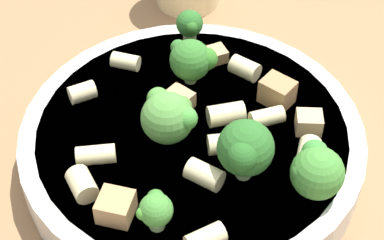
% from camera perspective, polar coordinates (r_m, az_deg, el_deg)
% --- Properties ---
extents(ground_plane, '(2.00, 2.00, 0.00)m').
position_cam_1_polar(ground_plane, '(0.52, -0.00, -3.44)').
color(ground_plane, '#936D47').
extents(pasta_bowl, '(0.26, 0.26, 0.03)m').
position_cam_1_polar(pasta_bowl, '(0.50, -0.00, -1.94)').
color(pasta_bowl, silver).
rests_on(pasta_bowl, ground_plane).
extents(broccoli_floret_0, '(0.04, 0.04, 0.04)m').
position_cam_1_polar(broccoli_floret_0, '(0.51, 0.00, 5.38)').
color(broccoli_floret_0, '#84AD60').
rests_on(broccoli_floret_0, pasta_bowl).
extents(broccoli_floret_1, '(0.04, 0.04, 0.05)m').
position_cam_1_polar(broccoli_floret_1, '(0.44, 4.73, -2.39)').
color(broccoli_floret_1, '#9EC175').
rests_on(broccoli_floret_1, pasta_bowl).
extents(broccoli_floret_2, '(0.04, 0.04, 0.04)m').
position_cam_1_polar(broccoli_floret_2, '(0.44, 10.98, -4.42)').
color(broccoli_floret_2, '#93B766').
rests_on(broccoli_floret_2, pasta_bowl).
extents(broccoli_floret_3, '(0.02, 0.02, 0.03)m').
position_cam_1_polar(broccoli_floret_3, '(0.42, -3.24, -7.96)').
color(broccoli_floret_3, '#9EC175').
rests_on(broccoli_floret_3, pasta_bowl).
extents(broccoli_floret_4, '(0.02, 0.02, 0.03)m').
position_cam_1_polar(broccoli_floret_4, '(0.56, -0.23, 8.44)').
color(broccoli_floret_4, '#93B766').
rests_on(broccoli_floret_4, pasta_bowl).
extents(broccoli_floret_5, '(0.05, 0.04, 0.04)m').
position_cam_1_polar(broccoli_floret_5, '(0.47, -2.07, 0.35)').
color(broccoli_floret_5, '#9EC175').
rests_on(broccoli_floret_5, pasta_bowl).
extents(rigatoni_0, '(0.03, 0.02, 0.01)m').
position_cam_1_polar(rigatoni_0, '(0.54, -5.93, 5.20)').
color(rigatoni_0, beige).
rests_on(rigatoni_0, pasta_bowl).
extents(rigatoni_1, '(0.03, 0.03, 0.02)m').
position_cam_1_polar(rigatoni_1, '(0.47, 2.76, -2.16)').
color(rigatoni_1, beige).
rests_on(rigatoni_1, pasta_bowl).
extents(rigatoni_2, '(0.02, 0.03, 0.01)m').
position_cam_1_polar(rigatoni_2, '(0.49, 6.67, 0.26)').
color(rigatoni_2, beige).
rests_on(rigatoni_2, pasta_bowl).
extents(rigatoni_3, '(0.02, 0.03, 0.02)m').
position_cam_1_polar(rigatoni_3, '(0.47, 10.36, -2.86)').
color(rigatoni_3, beige).
rests_on(rigatoni_3, pasta_bowl).
extents(rigatoni_4, '(0.03, 0.02, 0.02)m').
position_cam_1_polar(rigatoni_4, '(0.53, 4.71, 4.60)').
color(rigatoni_4, beige).
rests_on(rigatoni_4, pasta_bowl).
extents(rigatoni_5, '(0.02, 0.02, 0.01)m').
position_cam_1_polar(rigatoni_5, '(0.52, -9.72, 2.44)').
color(rigatoni_5, beige).
rests_on(rigatoni_5, pasta_bowl).
extents(rigatoni_6, '(0.03, 0.02, 0.02)m').
position_cam_1_polar(rigatoni_6, '(0.45, -9.74, -5.66)').
color(rigatoni_6, beige).
rests_on(rigatoni_6, pasta_bowl).
extents(rigatoni_7, '(0.03, 0.03, 0.02)m').
position_cam_1_polar(rigatoni_7, '(0.49, 3.04, 0.51)').
color(rigatoni_7, beige).
rests_on(rigatoni_7, pasta_bowl).
extents(rigatoni_8, '(0.03, 0.03, 0.01)m').
position_cam_1_polar(rigatoni_8, '(0.47, -8.55, -3.08)').
color(rigatoni_8, beige).
rests_on(rigatoni_8, pasta_bowl).
extents(rigatoni_9, '(0.03, 0.02, 0.02)m').
position_cam_1_polar(rigatoni_9, '(0.45, 1.11, -4.88)').
color(rigatoni_9, beige).
rests_on(rigatoni_9, pasta_bowl).
extents(rigatoni_10, '(0.02, 0.03, 0.01)m').
position_cam_1_polar(rigatoni_10, '(0.42, 1.21, -10.48)').
color(rigatoni_10, beige).
rests_on(rigatoni_10, pasta_bowl).
extents(chicken_chunk_0, '(0.02, 0.02, 0.01)m').
position_cam_1_polar(chicken_chunk_0, '(0.50, -1.20, 1.78)').
color(chicken_chunk_0, tan).
rests_on(chicken_chunk_0, pasta_bowl).
extents(chicken_chunk_1, '(0.03, 0.03, 0.02)m').
position_cam_1_polar(chicken_chunk_1, '(0.43, -6.80, -7.68)').
color(chicken_chunk_1, tan).
rests_on(chicken_chunk_1, pasta_bowl).
extents(chicken_chunk_2, '(0.03, 0.02, 0.02)m').
position_cam_1_polar(chicken_chunk_2, '(0.51, 7.58, 2.51)').
color(chicken_chunk_2, '#A87A4C').
rests_on(chicken_chunk_2, pasta_bowl).
extents(chicken_chunk_3, '(0.03, 0.03, 0.02)m').
position_cam_1_polar(chicken_chunk_3, '(0.49, 10.35, -0.22)').
color(chicken_chunk_3, tan).
rests_on(chicken_chunk_3, pasta_bowl).
extents(chicken_chunk_4, '(0.02, 0.02, 0.01)m').
position_cam_1_polar(chicken_chunk_4, '(0.55, 2.25, 5.86)').
color(chicken_chunk_4, tan).
rests_on(chicken_chunk_4, pasta_bowl).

